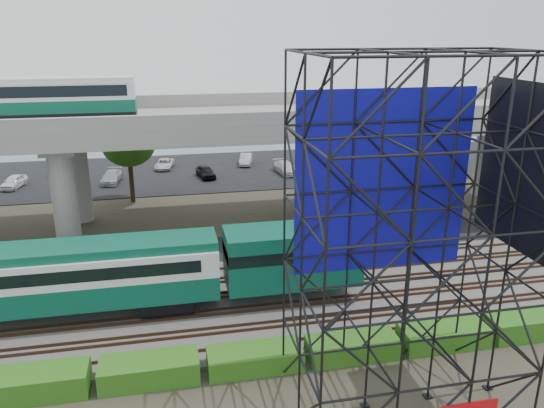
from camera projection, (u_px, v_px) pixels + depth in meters
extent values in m
plane|color=#474233|center=(224.00, 324.00, 29.75)|extent=(140.00, 140.00, 0.00)
cube|color=slate|center=(220.00, 305.00, 31.58)|extent=(90.00, 12.00, 0.20)
cube|color=black|center=(208.00, 251.00, 39.51)|extent=(90.00, 5.00, 0.08)
cube|color=black|center=(190.00, 172.00, 61.37)|extent=(90.00, 18.00, 0.08)
cube|color=#43606F|center=(182.00, 136.00, 81.84)|extent=(140.00, 40.00, 0.03)
cube|color=#472D1E|center=(230.00, 347.00, 27.14)|extent=(90.00, 0.08, 0.16)
cube|color=#472D1E|center=(227.00, 332.00, 28.48)|extent=(90.00, 0.08, 0.16)
cube|color=#472D1E|center=(226.00, 327.00, 29.00)|extent=(90.00, 0.08, 0.16)
cube|color=#472D1E|center=(223.00, 313.00, 30.34)|extent=(90.00, 0.08, 0.16)
cube|color=#472D1E|center=(222.00, 309.00, 30.86)|extent=(90.00, 0.08, 0.16)
cube|color=#472D1E|center=(219.00, 297.00, 32.20)|extent=(90.00, 0.08, 0.16)
cube|color=#472D1E|center=(218.00, 293.00, 32.72)|extent=(90.00, 0.08, 0.16)
cube|color=#472D1E|center=(216.00, 282.00, 34.06)|extent=(90.00, 0.08, 0.16)
cube|color=#472D1E|center=(215.00, 279.00, 34.58)|extent=(90.00, 0.08, 0.16)
cube|color=#472D1E|center=(213.00, 269.00, 35.92)|extent=(90.00, 0.08, 0.16)
cube|color=black|center=(167.00, 300.00, 30.77)|extent=(3.00, 2.20, 0.90)
cube|color=#0B503B|center=(45.00, 293.00, 29.17)|extent=(19.00, 3.00, 1.40)
cube|color=silver|center=(42.00, 269.00, 28.72)|extent=(19.00, 3.00, 1.50)
cube|color=#0B503B|center=(39.00, 252.00, 28.40)|extent=(19.00, 2.60, 0.50)
cube|color=black|center=(61.00, 266.00, 28.89)|extent=(15.00, 3.06, 0.70)
cube|color=#0B503B|center=(292.00, 255.00, 31.52)|extent=(8.00, 3.00, 3.40)
cube|color=#9E9B93|center=(198.00, 124.00, 41.93)|extent=(80.00, 12.00, 1.20)
cube|color=#9E9B93|center=(203.00, 122.00, 36.22)|extent=(80.00, 0.50, 1.10)
cube|color=#9E9B93|center=(193.00, 100.00, 46.92)|extent=(80.00, 0.50, 1.10)
cylinder|color=#9E9B93|center=(65.00, 200.00, 38.23)|extent=(1.80, 1.80, 8.00)
cylinder|color=#9E9B93|center=(78.00, 176.00, 44.74)|extent=(1.80, 1.80, 8.00)
cube|color=#9E9B93|center=(66.00, 140.00, 40.32)|extent=(2.40, 9.00, 0.60)
cylinder|color=#9E9B93|center=(330.00, 185.00, 42.02)|extent=(1.80, 1.80, 8.00)
cylinder|color=#9E9B93|center=(307.00, 164.00, 48.53)|extent=(1.80, 1.80, 8.00)
cube|color=#9E9B93|center=(319.00, 131.00, 44.11)|extent=(2.40, 9.00, 0.60)
cylinder|color=#9E9B93|center=(531.00, 173.00, 45.44)|extent=(1.80, 1.80, 8.00)
cylinder|color=#9E9B93|center=(484.00, 155.00, 51.95)|extent=(1.80, 1.80, 8.00)
cube|color=#9E9B93|center=(512.00, 124.00, 47.53)|extent=(2.40, 9.00, 0.60)
cube|color=black|center=(54.00, 116.00, 39.62)|extent=(12.00, 2.50, 0.70)
cube|color=#0B503B|center=(53.00, 106.00, 39.36)|extent=(12.00, 2.50, 0.90)
cube|color=silver|center=(51.00, 91.00, 39.02)|extent=(12.00, 2.50, 1.30)
cube|color=black|center=(51.00, 90.00, 39.00)|extent=(11.00, 2.56, 0.80)
cube|color=silver|center=(50.00, 80.00, 38.77)|extent=(12.00, 2.40, 0.30)
cube|color=#0E0D96|center=(383.00, 182.00, 23.51)|extent=(8.10, 0.08, 8.25)
cube|color=black|center=(522.00, 168.00, 21.16)|extent=(0.06, 5.40, 6.75)
cube|color=black|center=(396.00, 401.00, 23.58)|extent=(9.36, 6.36, 0.08)
cube|color=#295814|center=(36.00, 383.00, 23.86)|extent=(4.60, 1.80, 1.20)
cube|color=#295814|center=(150.00, 370.00, 24.81)|extent=(4.60, 1.80, 1.15)
cube|color=#295814|center=(255.00, 359.00, 25.78)|extent=(4.60, 1.80, 1.03)
cube|color=#295814|center=(352.00, 347.00, 26.73)|extent=(4.60, 1.80, 1.01)
cube|color=#295814|center=(443.00, 335.00, 27.67)|extent=(4.60, 1.80, 1.12)
cube|color=#295814|center=(528.00, 324.00, 28.60)|extent=(4.60, 1.80, 1.20)
cylinder|color=#382314|center=(376.00, 201.00, 43.28)|extent=(0.44, 0.44, 4.80)
ellipsoid|color=#295814|center=(379.00, 163.00, 42.28)|extent=(4.94, 4.94, 4.18)
cylinder|color=#382314|center=(131.00, 177.00, 50.18)|extent=(0.44, 0.44, 4.80)
ellipsoid|color=#295814|center=(128.00, 144.00, 49.18)|extent=(4.94, 4.94, 4.18)
imported|color=black|center=(62.00, 254.00, 36.97)|extent=(5.24, 2.44, 1.45)
imported|color=white|center=(14.00, 182.00, 54.89)|extent=(2.30, 4.02, 1.29)
imported|color=#93979A|center=(60.00, 168.00, 60.25)|extent=(1.48, 3.97, 1.30)
imported|color=#9FA1A7|center=(112.00, 177.00, 56.75)|extent=(2.28, 4.49, 1.25)
imported|color=silver|center=(164.00, 164.00, 62.49)|extent=(2.50, 4.23, 1.10)
imported|color=black|center=(206.00, 172.00, 58.65)|extent=(2.27, 4.07, 1.31)
imported|color=#A2A5A9|center=(246.00, 159.00, 64.31)|extent=(2.28, 4.11, 1.29)
imported|color=silver|center=(286.00, 168.00, 60.38)|extent=(2.39, 4.70, 1.31)
imported|color=#A8A8AF|center=(341.00, 155.00, 66.62)|extent=(2.96, 4.58, 1.17)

